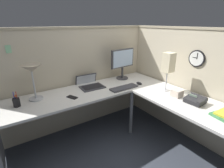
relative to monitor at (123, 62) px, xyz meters
name	(u,v)px	position (x,y,z in m)	size (l,w,h in m)	color
ground_plane	(129,142)	(-0.34, -0.64, -1.02)	(6.80, 6.80, 0.00)	#383D47
cubicle_wall_back	(78,79)	(-0.71, 0.23, -0.23)	(2.57, 0.12, 1.58)	beige
cubicle_wall_right	(189,84)	(0.53, -0.90, -0.23)	(0.12, 2.37, 1.58)	beige
desk	(124,107)	(-0.49, -0.69, -0.39)	(2.35, 2.15, 0.73)	silver
monitor	(123,62)	(0.00, 0.00, 0.00)	(0.46, 0.20, 0.50)	#38383D
laptop	(89,84)	(-0.62, 0.00, -0.27)	(0.35, 0.39, 0.22)	#38383D
keyboard	(124,88)	(-0.25, -0.38, -0.28)	(0.43, 0.14, 0.02)	#38383D
computer_mouse	(139,83)	(0.05, -0.37, -0.28)	(0.06, 0.10, 0.03)	#232326
desk_lamp_dome	(32,71)	(-1.39, -0.06, 0.07)	(0.24, 0.24, 0.44)	#B7BABF
pen_cup	(16,102)	(-1.61, -0.14, -0.24)	(0.08, 0.08, 0.18)	black
cell_phone	(72,97)	(-1.00, -0.26, -0.29)	(0.07, 0.14, 0.01)	black
office_phone	(196,100)	(0.16, -1.23, -0.26)	(0.20, 0.21, 0.11)	#232326
desk_lamp_paper	(168,64)	(0.20, -0.75, 0.09)	(0.13, 0.13, 0.53)	#B7BABF
tissue_box	(177,93)	(0.15, -0.98, -0.25)	(0.12, 0.12, 0.09)	beige
wall_clock	(197,58)	(0.48, -0.98, 0.17)	(0.04, 0.22, 0.22)	black
pinned_note_leftmost	(8,49)	(-1.57, 0.18, 0.31)	(0.06, 0.00, 0.09)	#8CCC99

